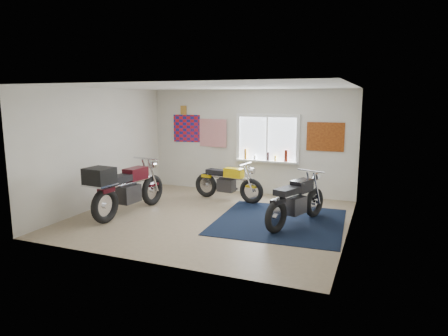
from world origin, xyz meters
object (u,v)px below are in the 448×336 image
at_px(navy_rug, 280,221).
at_px(black_chrome_bike, 296,202).
at_px(maroon_tourer, 124,188).
at_px(yellow_triumph, 228,183).

relative_size(navy_rug, black_chrome_bike, 1.35).
distance_m(navy_rug, maroon_tourer, 3.33).
bearing_deg(black_chrome_bike, navy_rug, 103.53).
distance_m(yellow_triumph, maroon_tourer, 2.57).
xyz_separation_m(navy_rug, maroon_tourer, (-3.18, -0.79, 0.59)).
height_order(navy_rug, maroon_tourer, maroon_tourer).
bearing_deg(black_chrome_bike, maroon_tourer, 122.65).
bearing_deg(maroon_tourer, yellow_triumph, -32.47).
bearing_deg(black_chrome_bike, yellow_triumph, 77.27).
bearing_deg(navy_rug, yellow_triumph, 142.40).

